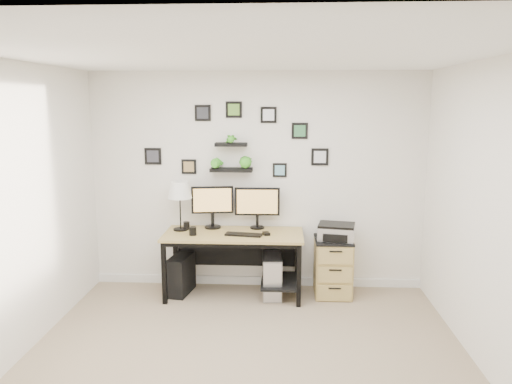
# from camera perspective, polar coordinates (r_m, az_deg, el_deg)

# --- Properties ---
(room) EXTENTS (4.00, 4.00, 4.00)m
(room) POSITION_cam_1_polar(r_m,az_deg,el_deg) (6.30, 0.11, -10.09)
(room) COLOR tan
(room) RESTS_ON ground
(desk) EXTENTS (1.60, 0.70, 0.75)m
(desk) POSITION_cam_1_polar(r_m,az_deg,el_deg) (5.83, -2.20, -5.82)
(desk) COLOR tan
(desk) RESTS_ON ground
(monitor_left) EXTENTS (0.50, 0.22, 0.51)m
(monitor_left) POSITION_cam_1_polar(r_m,az_deg,el_deg) (5.95, -5.00, -1.36)
(monitor_left) COLOR black
(monitor_left) RESTS_ON desk
(monitor_right) EXTENTS (0.53, 0.18, 0.50)m
(monitor_right) POSITION_cam_1_polar(r_m,az_deg,el_deg) (5.91, 0.14, -1.42)
(monitor_right) COLOR black
(monitor_right) RESTS_ON desk
(keyboard) EXTENTS (0.43, 0.19, 0.02)m
(keyboard) POSITION_cam_1_polar(r_m,az_deg,el_deg) (5.67, -1.42, -4.88)
(keyboard) COLOR black
(keyboard) RESTS_ON desk
(mouse) EXTENTS (0.09, 0.12, 0.03)m
(mouse) POSITION_cam_1_polar(r_m,az_deg,el_deg) (5.69, 1.19, -4.77)
(mouse) COLOR black
(mouse) RESTS_ON desk
(table_lamp) EXTENTS (0.28, 0.28, 0.58)m
(table_lamp) POSITION_cam_1_polar(r_m,az_deg,el_deg) (5.88, -8.72, 0.09)
(table_lamp) COLOR black
(table_lamp) RESTS_ON desk
(mug) EXTENTS (0.08, 0.08, 0.09)m
(mug) POSITION_cam_1_polar(r_m,az_deg,el_deg) (5.72, -7.24, -4.46)
(mug) COLOR black
(mug) RESTS_ON desk
(pen_cup) EXTENTS (0.07, 0.07, 0.09)m
(pen_cup) POSITION_cam_1_polar(r_m,az_deg,el_deg) (5.98, -7.95, -3.83)
(pen_cup) COLOR black
(pen_cup) RESTS_ON desk
(pc_tower_black) EXTENTS (0.28, 0.48, 0.45)m
(pc_tower_black) POSITION_cam_1_polar(r_m,az_deg,el_deg) (6.05, -8.55, -9.31)
(pc_tower_black) COLOR black
(pc_tower_black) RESTS_ON ground
(pc_tower_grey) EXTENTS (0.24, 0.50, 0.48)m
(pc_tower_grey) POSITION_cam_1_polar(r_m,az_deg,el_deg) (5.90, 1.84, -9.54)
(pc_tower_grey) COLOR gray
(pc_tower_grey) RESTS_ON ground
(file_cabinet) EXTENTS (0.43, 0.53, 0.67)m
(file_cabinet) POSITION_cam_1_polar(r_m,az_deg,el_deg) (5.98, 8.77, -8.44)
(file_cabinet) COLOR tan
(file_cabinet) RESTS_ON ground
(printer) EXTENTS (0.46, 0.39, 0.18)m
(printer) POSITION_cam_1_polar(r_m,az_deg,el_deg) (5.85, 9.17, -4.51)
(printer) COLOR silver
(printer) RESTS_ON file_cabinet
(wall_decor) EXTENTS (2.20, 0.18, 0.89)m
(wall_decor) POSITION_cam_1_polar(r_m,az_deg,el_deg) (5.89, -2.47, 4.75)
(wall_decor) COLOR black
(wall_decor) RESTS_ON ground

